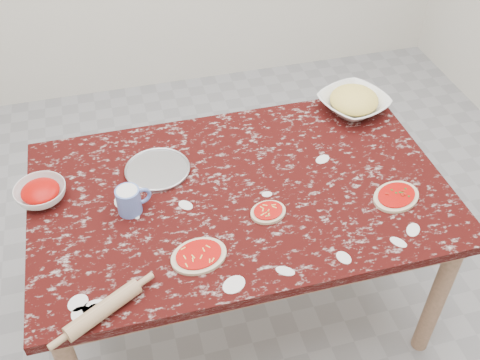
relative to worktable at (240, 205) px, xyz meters
name	(u,v)px	position (x,y,z in m)	size (l,w,h in m)	color
ground	(240,303)	(0.00, 0.00, -0.67)	(4.00, 4.00, 0.00)	gray
worktable	(240,205)	(0.00, 0.00, 0.00)	(1.60, 1.00, 0.75)	black
pizza_tray	(158,170)	(-0.29, 0.19, 0.09)	(0.26, 0.26, 0.01)	#B2B2B7
sauce_bowl	(41,193)	(-0.74, 0.14, 0.11)	(0.19, 0.19, 0.06)	white
cheese_bowl	(353,104)	(0.63, 0.38, 0.12)	(0.29, 0.29, 0.07)	white
flour_mug	(130,200)	(-0.42, -0.01, 0.14)	(0.13, 0.09, 0.10)	#5E7BCB
pizza_left	(199,256)	(-0.22, -0.29, 0.09)	(0.22, 0.19, 0.02)	beige
pizza_mid	(268,212)	(0.07, -0.15, 0.09)	(0.16, 0.14, 0.02)	beige
pizza_right	(396,196)	(0.56, -0.20, 0.09)	(0.24, 0.21, 0.02)	beige
rolling_pin	(103,310)	(-0.56, -0.44, 0.11)	(0.05, 0.05, 0.26)	tan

